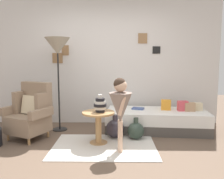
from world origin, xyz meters
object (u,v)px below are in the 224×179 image
object	(u,v)px
person_child	(120,105)
floor_lamp	(58,49)
book_on_daybed	(138,108)
demijohn_near	(115,128)
vase_striped	(100,105)
armchair	(31,113)
demijohn_far	(136,130)
side_table	(98,121)
daybed	(156,121)

from	to	relation	value
person_child	floor_lamp	bearing A→B (deg)	137.12
book_on_daybed	floor_lamp	bearing A→B (deg)	-177.45
demijohn_near	vase_striped	bearing A→B (deg)	-129.38
floor_lamp	demijohn_near	world-z (taller)	floor_lamp
book_on_daybed	demijohn_near	distance (m)	0.73
armchair	person_child	world-z (taller)	person_child
person_child	demijohn_far	distance (m)	0.84
vase_striped	demijohn_near	distance (m)	0.61
side_table	demijohn_near	size ratio (longest dim) A/B	1.30
armchair	demijohn_far	world-z (taller)	armchair
demijohn_far	vase_striped	bearing A→B (deg)	-159.39
person_child	demijohn_near	xyz separation A→B (m)	(-0.07, 0.63, -0.54)
person_child	book_on_daybed	distance (m)	1.24
daybed	book_on_daybed	bearing A→B (deg)	164.22
armchair	person_child	bearing A→B (deg)	-21.62
daybed	demijohn_near	xyz separation A→B (m)	(-0.80, -0.41, -0.04)
armchair	side_table	xyz separation A→B (m)	(1.20, -0.27, -0.07)
armchair	book_on_daybed	size ratio (longest dim) A/B	4.41
vase_striped	book_on_daybed	bearing A→B (deg)	49.51
person_child	demijohn_near	world-z (taller)	person_child
floor_lamp	demijohn_far	xyz separation A→B (m)	(1.44, -0.52, -1.42)
daybed	demijohn_near	distance (m)	0.90
floor_lamp	demijohn_far	world-z (taller)	floor_lamp
armchair	side_table	distance (m)	1.24
side_table	floor_lamp	size ratio (longest dim) A/B	0.30
daybed	floor_lamp	size ratio (longest dim) A/B	1.11
floor_lamp	demijohn_near	bearing A→B (deg)	-22.29
daybed	demijohn_near	size ratio (longest dim) A/B	4.84
book_on_daybed	daybed	bearing A→B (deg)	-15.78
side_table	demijohn_far	distance (m)	0.70
armchair	side_table	bearing A→B (deg)	-12.83
armchair	demijohn_far	xyz separation A→B (m)	(1.83, -0.05, -0.29)
side_table	person_child	distance (m)	0.59
daybed	vase_striped	size ratio (longest dim) A/B	6.93
side_table	daybed	bearing A→B (deg)	33.38
side_table	floor_lamp	bearing A→B (deg)	137.79
armchair	daybed	world-z (taller)	armchair
floor_lamp	person_child	xyz separation A→B (m)	(1.16, -1.08, -0.86)
vase_striped	person_child	distance (m)	0.47
demijohn_far	person_child	bearing A→B (deg)	-116.70
vase_striped	floor_lamp	world-z (taller)	floor_lamp
daybed	vase_striped	distance (m)	1.34
armchair	demijohn_near	size ratio (longest dim) A/B	2.39
demijohn_near	demijohn_far	xyz separation A→B (m)	(0.36, -0.07, -0.01)
book_on_daybed	side_table	bearing A→B (deg)	-131.88
side_table	book_on_daybed	xyz separation A→B (m)	(0.72, 0.80, 0.04)
person_child	demijohn_far	world-z (taller)	person_child
daybed	person_child	bearing A→B (deg)	-124.62
vase_striped	floor_lamp	xyz separation A→B (m)	(-0.84, 0.74, 0.92)
demijohn_far	armchair	bearing A→B (deg)	178.32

